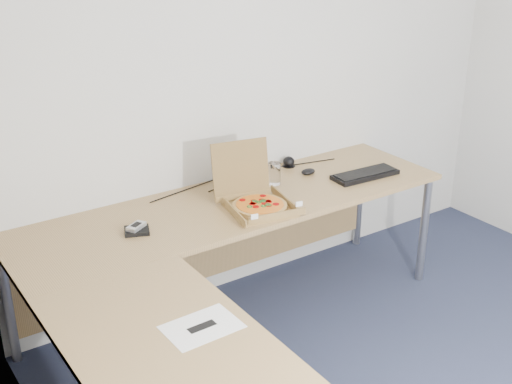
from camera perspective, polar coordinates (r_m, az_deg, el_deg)
desk at (r=3.22m, az=-2.49°, el=-5.20°), size 2.50×2.20×0.73m
pizza_box at (r=3.58m, az=0.14°, el=-0.86°), size 0.32×0.38×0.33m
drinking_glass at (r=3.90m, az=1.56°, el=1.58°), size 0.07×0.07×0.13m
keyboard at (r=4.07m, az=9.23°, el=1.46°), size 0.43×0.17×0.03m
mouse at (r=4.07m, az=4.44°, el=1.73°), size 0.10×0.08×0.03m
wallet at (r=3.39m, az=-10.07°, el=-3.25°), size 0.15×0.14×0.02m
phone at (r=3.39m, az=-10.11°, el=-2.89°), size 0.12×0.10×0.02m
paper_sheet at (r=2.65m, az=-4.61°, el=-11.31°), size 0.29×0.21×0.00m
dome_speaker at (r=4.18m, az=2.79°, el=2.63°), size 0.08×0.08×0.07m
cable_bundle at (r=4.00m, az=-1.24°, el=1.24°), size 0.62×0.13×0.01m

